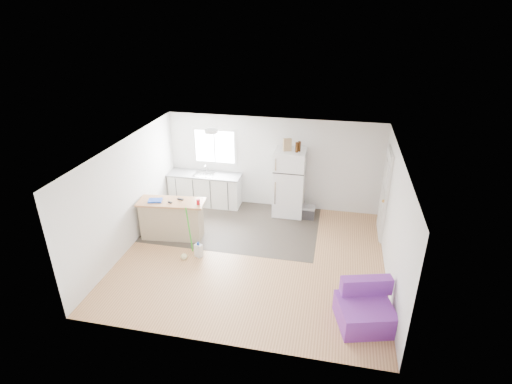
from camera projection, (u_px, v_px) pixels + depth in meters
room at (252, 207)px, 8.07m from camera, size 5.51×5.01×2.41m
vinyl_zone at (235, 224)px, 9.83m from camera, size 4.05×2.50×0.00m
window at (215, 146)px, 10.41m from camera, size 1.18×0.06×0.98m
interior_door at (385, 194)px, 9.02m from camera, size 0.11×0.92×2.10m
ceiling_fixture at (211, 131)px, 8.87m from camera, size 0.30×0.30×0.07m
kitchen_cabinets at (205, 189)px, 10.67m from camera, size 1.95×0.62×1.14m
peninsula at (172, 219)px, 9.12m from camera, size 1.55×0.72×0.92m
refrigerator at (289, 183)px, 10.01m from camera, size 0.76×0.73×1.71m
cooler at (306, 212)px, 10.07m from camera, size 0.43×0.30×0.32m
purple_seat at (365, 309)px, 6.71m from camera, size 1.06×1.04×0.72m
cleaner_jug at (199, 250)px, 8.52m from camera, size 0.19×0.16×0.35m
mop at (186, 249)px, 8.41m from camera, size 0.23×0.36×1.28m
red_cup at (198, 202)px, 8.77m from camera, size 0.10×0.10×0.12m
blue_tray at (155, 200)px, 8.92m from camera, size 0.35×0.29×0.04m
tool_a at (180, 199)px, 8.99m from camera, size 0.15×0.08×0.03m
tool_b at (170, 202)px, 8.85m from camera, size 0.11×0.08×0.03m
cardboard_box at (287, 145)px, 9.56m from camera, size 0.22×0.16×0.30m
bottle_left at (297, 147)px, 9.46m from camera, size 0.08×0.08×0.25m
bottle_right at (299, 146)px, 9.53m from camera, size 0.08×0.08×0.25m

